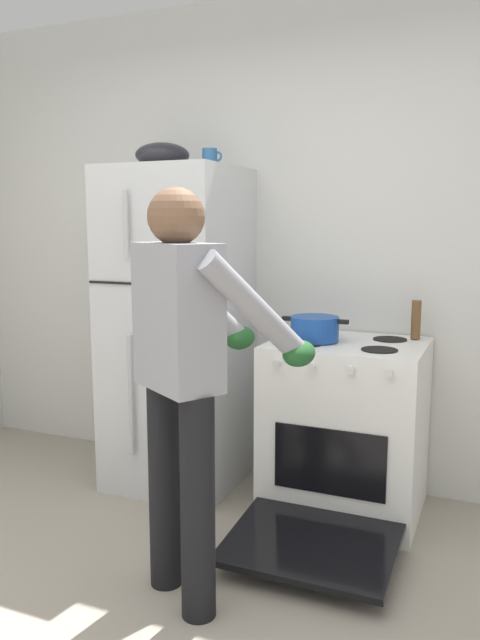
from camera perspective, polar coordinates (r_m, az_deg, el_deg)
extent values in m
cube|color=silver|center=(3.61, 4.42, 6.89)|extent=(6.00, 0.10, 2.70)
cube|color=silver|center=(3.51, -5.66, -0.82)|extent=(0.68, 0.68, 1.77)
cube|color=black|center=(3.18, -8.70, 3.25)|extent=(0.67, 0.01, 0.01)
cylinder|color=#B7B7BC|center=(3.32, -9.91, -6.82)|extent=(0.02, 0.02, 0.64)
cylinder|color=#B7B7BC|center=(3.20, -10.34, 8.63)|extent=(0.02, 0.02, 0.33)
cube|color=purple|center=(3.31, -7.17, -10.46)|extent=(0.04, 0.01, 0.06)
cube|color=red|center=(3.18, -7.23, -2.69)|extent=(0.04, 0.01, 0.06)
cube|color=orange|center=(3.10, -5.67, 1.25)|extent=(0.04, 0.01, 0.06)
cube|color=yellow|center=(3.26, -5.18, -11.18)|extent=(0.04, 0.01, 0.06)
cube|color=white|center=(3.29, 9.62, -9.57)|extent=(0.76, 0.64, 0.88)
cube|color=black|center=(3.01, 8.12, -12.69)|extent=(0.53, 0.01, 0.32)
cylinder|color=black|center=(3.08, 5.91, -2.18)|extent=(0.17, 0.17, 0.01)
cylinder|color=black|center=(3.00, 12.59, -2.66)|extent=(0.17, 0.17, 0.01)
cylinder|color=black|center=(3.36, 7.36, -1.31)|extent=(0.17, 0.17, 0.01)
cylinder|color=black|center=(3.28, 13.51, -1.72)|extent=(0.17, 0.17, 0.01)
cylinder|color=silver|center=(2.94, 3.35, -3.94)|extent=(0.04, 0.03, 0.04)
cylinder|color=silver|center=(2.89, 6.53, -4.21)|extent=(0.04, 0.03, 0.04)
cylinder|color=silver|center=(2.85, 10.01, -4.49)|extent=(0.04, 0.03, 0.04)
cylinder|color=silver|center=(2.82, 13.39, -4.75)|extent=(0.04, 0.03, 0.04)
cube|color=black|center=(2.88, 6.49, -19.63)|extent=(0.72, 0.56, 0.07)
cylinder|color=black|center=(2.62, -6.87, -14.62)|extent=(0.13, 0.13, 0.86)
cylinder|color=black|center=(2.41, -3.87, -16.73)|extent=(0.13, 0.13, 0.86)
cube|color=gray|center=(2.32, -5.69, 0.33)|extent=(0.41, 0.36, 0.54)
sphere|color=brown|center=(2.29, -5.84, 9.38)|extent=(0.21, 0.21, 0.21)
sphere|color=#494949|center=(2.29, -5.82, 8.46)|extent=(0.15, 0.15, 0.15)
cylinder|color=gray|center=(2.59, -3.81, 1.98)|extent=(0.33, 0.45, 0.44)
cylinder|color=gray|center=(2.26, 1.40, 0.98)|extent=(0.33, 0.45, 0.44)
ellipsoid|color=#1E5123|center=(2.73, 0.00, -1.63)|extent=(0.12, 0.18, 0.10)
ellipsoid|color=#1E5123|center=(2.41, 5.40, -3.04)|extent=(0.12, 0.18, 0.10)
cylinder|color=#19479E|center=(3.15, 6.82, -0.77)|extent=(0.24, 0.24, 0.12)
cube|color=black|center=(3.19, 4.32, 0.15)|extent=(0.05, 0.03, 0.02)
cube|color=black|center=(3.11, 9.41, -0.17)|extent=(0.05, 0.03, 0.02)
cylinder|color=#2D6093|center=(3.44, -2.77, 14.56)|extent=(0.08, 0.08, 0.10)
torus|color=#2D6093|center=(3.43, -2.09, 14.68)|extent=(0.06, 0.01, 0.06)
cylinder|color=brown|center=(3.30, 15.74, 0.03)|extent=(0.05, 0.05, 0.20)
ellipsoid|color=black|center=(3.52, -7.08, 14.68)|extent=(0.29, 0.29, 0.13)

